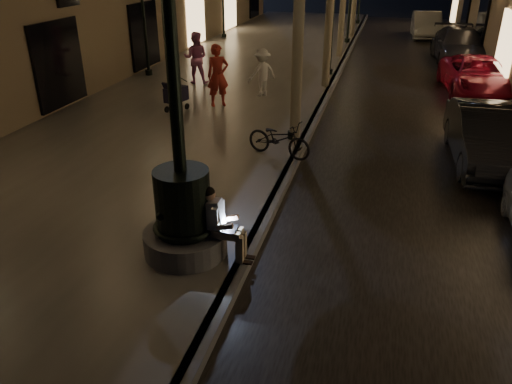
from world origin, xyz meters
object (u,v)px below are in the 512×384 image
(seated_man_laptop, at_px, (219,221))
(stroller, at_px, (176,94))
(pedestrian_red, at_px, (218,76))
(car_rear, at_px, (459,46))
(car_fifth, at_px, (426,25))
(bicycle, at_px, (279,139))
(pedestrian_white, at_px, (262,73))
(car_second, at_px, (487,137))
(car_third, at_px, (477,76))
(pedestrian_pink, at_px, (196,58))
(lamp_curb_a, at_px, (297,21))
(fountain_lamppost, at_px, (182,198))

(seated_man_laptop, xyz_separation_m, stroller, (-3.94, 7.58, -0.15))
(pedestrian_red, bearing_deg, car_rear, 18.78)
(car_fifth, distance_m, bicycle, 21.86)
(seated_man_laptop, distance_m, pedestrian_white, 10.21)
(car_second, relative_size, bicycle, 2.54)
(car_rear, distance_m, bicycle, 15.10)
(seated_man_laptop, distance_m, bicycle, 4.67)
(car_second, height_order, car_third, car_second)
(seated_man_laptop, bearing_deg, stroller, 117.48)
(car_third, relative_size, pedestrian_pink, 2.51)
(lamp_curb_a, height_order, pedestrian_pink, lamp_curb_a)
(car_rear, bearing_deg, fountain_lamppost, -111.11)
(lamp_curb_a, distance_m, car_second, 5.45)
(fountain_lamppost, distance_m, car_third, 14.35)
(fountain_lamppost, distance_m, pedestrian_pink, 11.90)
(car_second, bearing_deg, seated_man_laptop, -131.85)
(car_second, bearing_deg, pedestrian_red, 159.33)
(car_rear, bearing_deg, pedestrian_red, -132.38)
(seated_man_laptop, height_order, lamp_curb_a, lamp_curb_a)
(pedestrian_red, bearing_deg, fountain_lamppost, -107.05)
(car_third, bearing_deg, stroller, -154.87)
(seated_man_laptop, xyz_separation_m, car_rear, (5.52, 18.72, -0.11))
(lamp_curb_a, relative_size, stroller, 4.51)
(bicycle, bearing_deg, fountain_lamppost, -169.99)
(stroller, height_order, car_rear, car_rear)
(car_second, bearing_deg, car_fifth, 89.39)
(pedestrian_red, xyz_separation_m, pedestrian_white, (1.08, 1.54, -0.18))
(car_second, height_order, bicycle, car_second)
(car_third, bearing_deg, car_second, -99.68)
(pedestrian_red, bearing_deg, bicycle, -85.37)
(seated_man_laptop, bearing_deg, pedestrian_red, 108.53)
(car_third, distance_m, pedestrian_white, 7.91)
(lamp_curb_a, bearing_deg, pedestrian_red, 139.43)
(seated_man_laptop, relative_size, pedestrian_white, 0.79)
(stroller, relative_size, pedestrian_white, 0.66)
(car_third, xyz_separation_m, bicycle, (-5.60, -8.26, -0.01))
(fountain_lamppost, relative_size, car_fifth, 1.16)
(car_third, relative_size, car_rear, 0.90)
(lamp_curb_a, distance_m, pedestrian_red, 4.39)
(fountain_lamppost, relative_size, stroller, 4.88)
(stroller, bearing_deg, car_third, 43.70)
(lamp_curb_a, bearing_deg, car_third, 51.58)
(seated_man_laptop, bearing_deg, lamp_curb_a, 89.15)
(car_third, height_order, car_fifth, car_fifth)
(car_third, bearing_deg, pedestrian_white, -162.87)
(pedestrian_white, distance_m, bicycle, 5.68)
(car_rear, bearing_deg, lamp_curb_a, -116.10)
(fountain_lamppost, xyz_separation_m, pedestrian_red, (-2.25, 8.52, -0.03))
(seated_man_laptop, relative_size, car_second, 0.29)
(seated_man_laptop, distance_m, pedestrian_red, 8.99)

